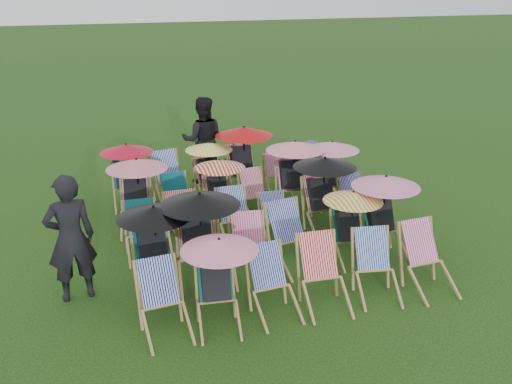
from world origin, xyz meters
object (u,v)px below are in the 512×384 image
object	(u,v)px
deckchair_29	(315,167)
person_left	(70,238)
deckchair_5	(429,260)
deckchair_0	(164,302)
person_rear	(203,140)

from	to	relation	value
deckchair_29	person_left	distance (m)	6.10
deckchair_5	deckchair_29	size ratio (longest dim) A/B	1.02
person_left	deckchair_0	bearing A→B (deg)	121.53
person_rear	person_left	bearing A→B (deg)	69.47
deckchair_29	person_left	xyz separation A→B (m)	(-5.12, -3.29, 0.48)
deckchair_29	person_rear	world-z (taller)	person_rear
deckchair_5	person_left	size ratio (longest dim) A/B	0.51
person_left	deckchair_29	bearing A→B (deg)	-156.69
deckchair_29	person_rear	xyz separation A→B (m)	(-2.26, 1.12, 0.50)
deckchair_0	person_rear	distance (m)	5.97
deckchair_0	deckchair_5	world-z (taller)	deckchair_5
person_left	person_rear	size ratio (longest dim) A/B	0.98
person_left	deckchair_5	bearing A→B (deg)	156.23
deckchair_5	person_rear	world-z (taller)	person_rear
deckchair_5	deckchair_29	bearing A→B (deg)	85.70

